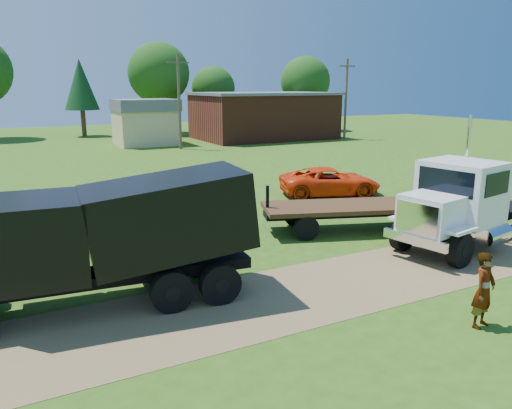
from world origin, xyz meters
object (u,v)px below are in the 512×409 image
black_dump_truck (112,234)px  orange_pickup (330,181)px  spectator_a (484,290)px  white_semi_tractor (462,205)px  flatbed_trailer (358,210)px

black_dump_truck → orange_pickup: size_ratio=1.56×
black_dump_truck → orange_pickup: black_dump_truck is taller
black_dump_truck → spectator_a: 10.03m
orange_pickup → white_semi_tractor: bearing=-168.5°
black_dump_truck → spectator_a: black_dump_truck is taller
black_dump_truck → orange_pickup: 16.76m
white_semi_tractor → spectator_a: size_ratio=4.24×
spectator_a → flatbed_trailer: bearing=58.5°
white_semi_tractor → spectator_a: 6.76m
orange_pickup → spectator_a: 16.05m
orange_pickup → flatbed_trailer: flatbed_trailer is taller
white_semi_tractor → flatbed_trailer: 4.27m
white_semi_tractor → black_dump_truck: bearing=164.8°
white_semi_tractor → black_dump_truck: (-12.79, 1.06, 0.35)m
black_dump_truck → flatbed_trailer: 11.29m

